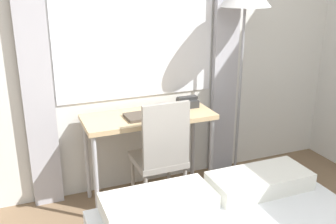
{
  "coord_description": "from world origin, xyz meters",
  "views": [
    {
      "loc": [
        -1.0,
        -0.54,
        1.86
      ],
      "look_at": [
        0.01,
        1.97,
        0.92
      ],
      "focal_mm": 42.0,
      "sensor_mm": 36.0,
      "label": 1
    }
  ],
  "objects_px": {
    "standing_lamp": "(245,6)",
    "desk": "(149,124)",
    "telephone": "(188,102)",
    "desk_chair": "(161,152)",
    "book": "(139,116)"
  },
  "relations": [
    {
      "from": "desk_chair",
      "to": "telephone",
      "type": "distance_m",
      "value": 0.56
    },
    {
      "from": "desk_chair",
      "to": "standing_lamp",
      "type": "height_order",
      "value": "standing_lamp"
    },
    {
      "from": "standing_lamp",
      "to": "book",
      "type": "xyz_separation_m",
      "value": [
        -0.97,
        -0.05,
        -0.84
      ]
    },
    {
      "from": "desk",
      "to": "telephone",
      "type": "relative_size",
      "value": 6.24
    },
    {
      "from": "desk_chair",
      "to": "book",
      "type": "xyz_separation_m",
      "value": [
        -0.12,
        0.18,
        0.26
      ]
    },
    {
      "from": "book",
      "to": "desk_chair",
      "type": "bearing_deg",
      "value": -55.38
    },
    {
      "from": "desk_chair",
      "to": "book",
      "type": "distance_m",
      "value": 0.34
    },
    {
      "from": "desk_chair",
      "to": "book",
      "type": "bearing_deg",
      "value": 123.87
    },
    {
      "from": "desk",
      "to": "telephone",
      "type": "bearing_deg",
      "value": 12.51
    },
    {
      "from": "book",
      "to": "telephone",
      "type": "bearing_deg",
      "value": 15.23
    },
    {
      "from": "desk_chair",
      "to": "telephone",
      "type": "bearing_deg",
      "value": 39.49
    },
    {
      "from": "standing_lamp",
      "to": "telephone",
      "type": "distance_m",
      "value": 0.94
    },
    {
      "from": "telephone",
      "to": "book",
      "type": "distance_m",
      "value": 0.51
    },
    {
      "from": "standing_lamp",
      "to": "desk",
      "type": "bearing_deg",
      "value": -179.69
    },
    {
      "from": "desk",
      "to": "book",
      "type": "xyz_separation_m",
      "value": [
        -0.1,
        -0.05,
        0.1
      ]
    }
  ]
}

